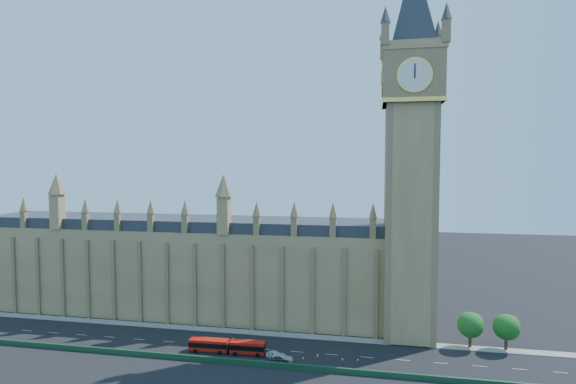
% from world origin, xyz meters
% --- Properties ---
extents(ground, '(400.00, 400.00, 0.00)m').
position_xyz_m(ground, '(0.00, 0.00, 0.00)').
color(ground, black).
rests_on(ground, ground).
extents(palace_westminster, '(120.00, 20.00, 28.00)m').
position_xyz_m(palace_westminster, '(-25.00, 22.00, 13.86)').
color(palace_westminster, '#987649').
rests_on(palace_westminster, ground).
extents(elizabeth_tower, '(20.59, 20.59, 105.00)m').
position_xyz_m(elizabeth_tower, '(38.00, 13.99, 54.56)').
color(elizabeth_tower, '#987649').
rests_on(elizabeth_tower, ground).
extents(bridge_parapet, '(160.00, 0.60, 1.20)m').
position_xyz_m(bridge_parapet, '(0.00, -9.00, 0.60)').
color(bridge_parapet, '#1E4C2D').
rests_on(bridge_parapet, ground).
extents(kerb_north, '(160.00, 3.00, 0.16)m').
position_xyz_m(kerb_north, '(0.00, 9.50, 0.08)').
color(kerb_north, gray).
rests_on(kerb_north, ground).
extents(tree_east_near, '(6.00, 6.00, 8.50)m').
position_xyz_m(tree_east_near, '(52.22, 10.08, 5.64)').
color(tree_east_near, '#382619').
rests_on(tree_east_near, ground).
extents(tree_east_far, '(6.00, 6.00, 8.50)m').
position_xyz_m(tree_east_far, '(60.22, 10.08, 5.64)').
color(tree_east_far, '#382619').
rests_on(tree_east_far, ground).
extents(red_bus, '(17.87, 3.33, 3.02)m').
position_xyz_m(red_bus, '(-3.76, -3.72, 1.59)').
color(red_bus, red).
rests_on(red_bus, ground).
extents(car_grey, '(4.08, 1.83, 1.36)m').
position_xyz_m(car_grey, '(9.12, -5.85, 0.68)').
color(car_grey, '#3E4146').
rests_on(car_grey, ground).
extents(car_silver, '(4.24, 1.91, 1.35)m').
position_xyz_m(car_silver, '(7.60, -4.02, 0.68)').
color(car_silver, '#B4B8BD').
rests_on(car_silver, ground).
extents(car_white, '(5.31, 2.50, 1.50)m').
position_xyz_m(car_white, '(9.47, -5.34, 0.75)').
color(car_white, silver).
rests_on(car_white, ground).
extents(cone_a, '(0.57, 0.57, 0.80)m').
position_xyz_m(cone_a, '(17.02, -2.00, 0.39)').
color(cone_a, black).
rests_on(cone_a, ground).
extents(cone_b, '(0.49, 0.49, 0.63)m').
position_xyz_m(cone_b, '(14.00, -3.77, 0.31)').
color(cone_b, black).
rests_on(cone_b, ground).
extents(cone_c, '(0.55, 0.55, 0.79)m').
position_xyz_m(cone_c, '(22.69, -3.13, 0.39)').
color(cone_c, black).
rests_on(cone_c, ground).
extents(cone_d, '(0.52, 0.52, 0.65)m').
position_xyz_m(cone_d, '(26.04, -2.66, 0.32)').
color(cone_d, black).
rests_on(cone_d, ground).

